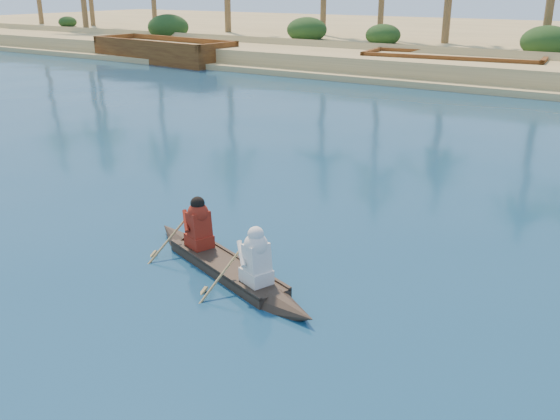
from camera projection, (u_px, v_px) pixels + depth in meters
The scene contains 6 objects.
ground at pixel (207, 213), 15.94m from camera, with size 160.00×160.00×0.00m, color #0B334C.
sandy_embankment at pixel (559, 47), 52.74m from camera, with size 150.00×51.00×1.50m.
shrub_cluster at pixel (515, 55), 40.37m from camera, with size 100.00×6.00×2.40m, color #1A3B15, non-canonical shape.
canoe at pixel (226, 259), 12.56m from camera, with size 5.44×2.60×1.52m.
barge_left at pixel (164, 52), 46.83m from camera, with size 12.26×5.35×1.98m.
barge_mid at pixel (452, 68), 38.37m from camera, with size 11.05×4.70×1.79m.
Camera 1 is at (9.71, -11.53, 5.51)m, focal length 40.00 mm.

